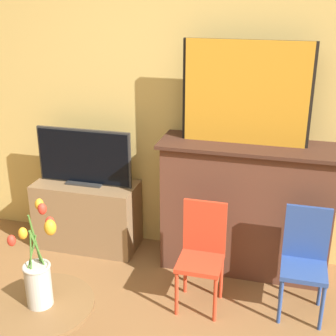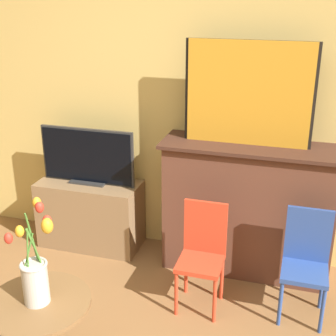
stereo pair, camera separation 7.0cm
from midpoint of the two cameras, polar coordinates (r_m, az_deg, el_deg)
wall_back at (r=3.40m, az=3.11°, el=10.81°), size 8.00×0.06×2.70m
fireplace_mantel at (r=3.40m, az=8.88°, el=-4.59°), size 1.24×0.42×0.97m
painting at (r=3.15m, az=8.85°, el=8.98°), size 0.85×0.03×0.69m
tv_stand at (r=3.80m, az=-10.30°, el=-5.62°), size 0.80×0.37×0.54m
tv_monitor at (r=3.62m, az=-10.76°, el=1.22°), size 0.75×0.12×0.44m
chair_red at (r=3.05m, az=3.50°, el=-9.91°), size 0.28×0.28×0.70m
chair_blue at (r=3.08m, az=15.71°, el=-10.34°), size 0.28×0.28×0.70m
side_table at (r=2.53m, az=-15.62°, el=-19.15°), size 0.51×0.51×0.55m
vase_tulips at (r=2.32m, az=-16.36°, el=-12.20°), size 0.18×0.19×0.51m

